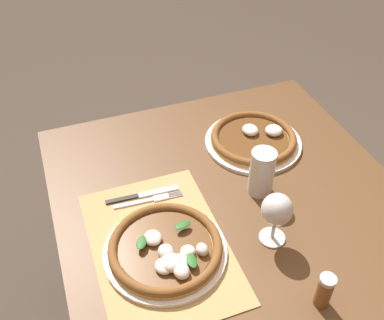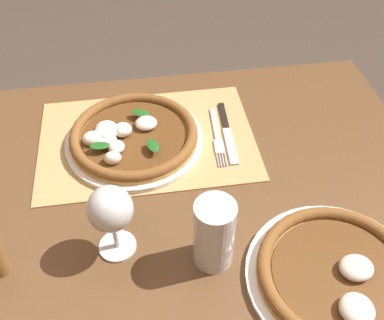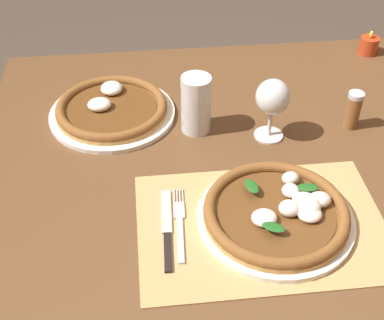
# 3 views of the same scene
# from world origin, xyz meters

# --- Properties ---
(dining_table) EXTENTS (1.39, 0.99, 0.74)m
(dining_table) POSITION_xyz_m (0.00, 0.00, 0.65)
(dining_table) COLOR brown
(dining_table) RESTS_ON ground
(paper_placemat) EXTENTS (0.49, 0.34, 0.00)m
(paper_placemat) POSITION_xyz_m (-0.09, -0.25, 0.74)
(paper_placemat) COLOR tan
(paper_placemat) RESTS_ON dining_table
(pizza_near) EXTENTS (0.31, 0.31, 0.05)m
(pizza_near) POSITION_xyz_m (-0.06, -0.24, 0.76)
(pizza_near) COLOR white
(pizza_near) RESTS_ON paper_placemat
(pizza_far) EXTENTS (0.32, 0.32, 0.05)m
(pizza_far) POSITION_xyz_m (-0.39, 0.17, 0.76)
(pizza_far) COLOR white
(pizza_far) RESTS_ON dining_table
(wine_glass) EXTENTS (0.08, 0.08, 0.16)m
(wine_glass) POSITION_xyz_m (-0.01, 0.04, 0.85)
(wine_glass) COLOR silver
(wine_glass) RESTS_ON dining_table
(pint_glass) EXTENTS (0.07, 0.07, 0.15)m
(pint_glass) POSITION_xyz_m (-0.18, 0.09, 0.81)
(pint_glass) COLOR silver
(pint_glass) RESTS_ON dining_table
(fork) EXTENTS (0.03, 0.20, 0.00)m
(fork) POSITION_xyz_m (-0.25, -0.23, 0.75)
(fork) COLOR #B7B7BC
(fork) RESTS_ON paper_placemat
(knife) EXTENTS (0.03, 0.22, 0.01)m
(knife) POSITION_xyz_m (-0.28, -0.24, 0.75)
(knife) COLOR black
(knife) RESTS_ON paper_placemat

